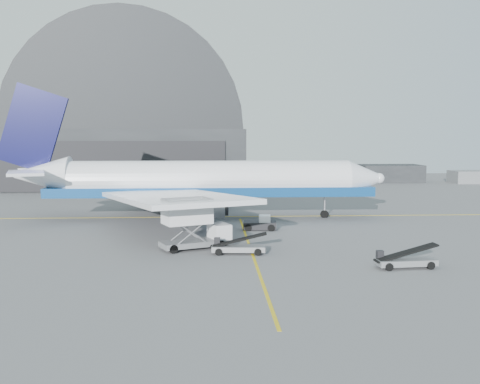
{
  "coord_description": "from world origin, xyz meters",
  "views": [
    {
      "loc": [
        -3.7,
        -50.15,
        10.67
      ],
      "look_at": [
        -0.52,
        8.52,
        4.5
      ],
      "focal_mm": 40.0,
      "sensor_mm": 36.0,
      "label": 1
    }
  ],
  "objects": [
    {
      "name": "belt_loader_a",
      "position": [
        -1.32,
        -2.44,
        0.6
      ],
      "size": [
        5.2,
        2.08,
        1.96
      ],
      "rotation": [
        0.0,
        0.0,
        -0.07
      ],
      "color": "slate",
      "rests_on": "ground"
    },
    {
      "name": "hangar",
      "position": [
        -22.0,
        64.95,
        9.54
      ],
      "size": [
        50.0,
        28.3,
        28.0
      ],
      "color": "black",
      "rests_on": "ground"
    },
    {
      "name": "distant_bldg_b",
      "position": [
        55.0,
        68.0,
        0.0
      ],
      "size": [
        8.0,
        6.0,
        2.8
      ],
      "primitive_type": "cube",
      "color": "slate",
      "rests_on": "ground"
    },
    {
      "name": "distant_bldg_a",
      "position": [
        38.0,
        72.0,
        0.0
      ],
      "size": [
        14.0,
        8.0,
        4.0
      ],
      "primitive_type": "cube",
      "color": "black",
      "rests_on": "ground"
    },
    {
      "name": "pushback_tug",
      "position": [
        1.94,
        9.91,
        0.64
      ],
      "size": [
        3.89,
        2.51,
        1.71
      ],
      "rotation": [
        0.0,
        0.0,
        -0.1
      ],
      "color": "black",
      "rests_on": "ground"
    },
    {
      "name": "belt_loader_b",
      "position": [
        11.99,
        -8.43,
        0.6
      ],
      "size": [
        5.21,
        2.13,
        1.96
      ],
      "rotation": [
        0.0,
        0.0,
        0.08
      ],
      "color": "slate",
      "rests_on": "ground"
    },
    {
      "name": "ground",
      "position": [
        0.0,
        0.0,
        0.0
      ],
      "size": [
        200.0,
        200.0,
        0.0
      ],
      "primitive_type": "plane",
      "color": "#565659",
      "rests_on": "ground"
    },
    {
      "name": "taxi_lines",
      "position": [
        0.0,
        12.67,
        0.01
      ],
      "size": [
        80.0,
        42.12,
        0.02
      ],
      "color": "gold",
      "rests_on": "ground"
    },
    {
      "name": "traffic_cone",
      "position": [
        -2.49,
        -0.46,
        0.22
      ],
      "size": [
        0.32,
        0.32,
        0.46
      ],
      "color": "#FF3E08",
      "rests_on": "ground"
    },
    {
      "name": "catering_truck",
      "position": [
        -5.46,
        -0.16,
        2.3
      ],
      "size": [
        7.04,
        4.83,
        4.55
      ],
      "rotation": [
        0.0,
        0.0,
        0.4
      ],
      "color": "slate",
      "rests_on": "ground"
    },
    {
      "name": "airliner",
      "position": [
        -5.77,
        18.42,
        4.87
      ],
      "size": [
        49.58,
        48.08,
        17.4
      ],
      "color": "white",
      "rests_on": "ground"
    }
  ]
}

